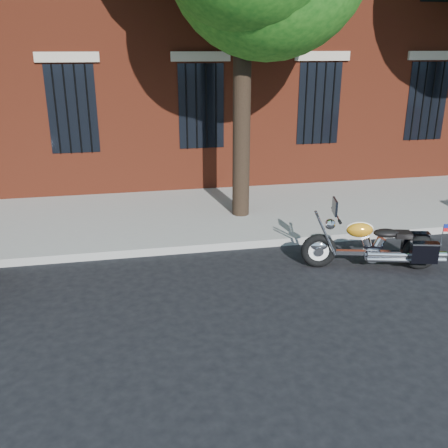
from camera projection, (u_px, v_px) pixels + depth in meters
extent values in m
plane|color=black|center=(250.00, 280.00, 8.09)|extent=(120.00, 120.00, 0.00)
cube|color=gray|center=(233.00, 245.00, 9.34)|extent=(40.00, 0.16, 0.15)
cube|color=gray|center=(215.00, 213.00, 11.07)|extent=(40.00, 3.60, 0.15)
cube|color=black|center=(201.00, 106.00, 12.06)|extent=(1.10, 0.14, 2.00)
cube|color=#B2A893|center=(200.00, 56.00, 11.65)|extent=(1.40, 0.20, 0.22)
cylinder|color=black|center=(201.00, 107.00, 11.99)|extent=(0.04, 0.04, 2.00)
cylinder|color=black|center=(242.00, 103.00, 10.01)|extent=(0.36, 0.36, 5.00)
torus|color=black|center=(319.00, 251.00, 8.47)|extent=(0.62, 0.27, 0.60)
torus|color=black|center=(420.00, 253.00, 8.39)|extent=(0.62, 0.27, 0.60)
cylinder|color=white|center=(319.00, 251.00, 8.47)|extent=(0.45, 0.16, 0.45)
cylinder|color=white|center=(420.00, 253.00, 8.39)|extent=(0.45, 0.16, 0.45)
ellipsoid|color=white|center=(319.00, 246.00, 8.44)|extent=(0.33, 0.19, 0.17)
ellipsoid|color=orange|center=(421.00, 247.00, 8.35)|extent=(0.34, 0.20, 0.17)
cube|color=white|center=(369.00, 253.00, 8.43)|extent=(1.33, 0.41, 0.07)
cylinder|color=white|center=(372.00, 254.00, 8.44)|extent=(0.32, 0.23, 0.29)
cylinder|color=white|center=(401.00, 258.00, 8.26)|extent=(1.11, 0.35, 0.08)
ellipsoid|color=orange|center=(360.00, 230.00, 8.30)|extent=(0.49, 0.36, 0.26)
ellipsoid|color=black|center=(386.00, 233.00, 8.30)|extent=(0.48, 0.35, 0.14)
cube|color=black|center=(415.00, 242.00, 8.58)|extent=(0.45, 0.24, 0.34)
cube|color=black|center=(424.00, 253.00, 8.14)|extent=(0.45, 0.24, 0.34)
cylinder|color=white|center=(336.00, 215.00, 8.24)|extent=(0.20, 0.69, 0.03)
sphere|color=white|center=(330.00, 224.00, 8.30)|extent=(0.22, 0.22, 0.18)
cube|color=black|center=(335.00, 207.00, 8.19)|extent=(0.12, 0.36, 0.25)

